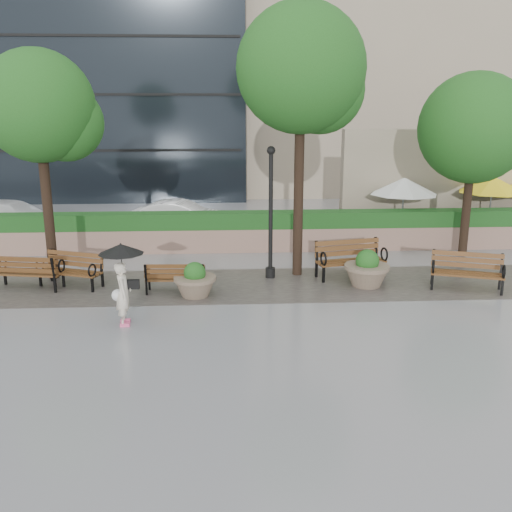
{
  "coord_description": "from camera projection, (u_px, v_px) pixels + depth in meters",
  "views": [
    {
      "loc": [
        -0.14,
        -12.25,
        4.9
      ],
      "look_at": [
        0.67,
        2.05,
        1.1
      ],
      "focal_mm": 40.0,
      "sensor_mm": 36.0,
      "label": 1
    }
  ],
  "objects": [
    {
      "name": "planter_left",
      "position": [
        195.0,
        283.0,
        15.0
      ],
      "size": [
        1.12,
        1.12,
        0.94
      ],
      "color": "#7F6B56",
      "rests_on": "ground"
    },
    {
      "name": "bench_0",
      "position": [
        29.0,
        279.0,
        15.62
      ],
      "size": [
        1.91,
        1.03,
        0.97
      ],
      "rotation": [
        0.0,
        0.0,
        2.96
      ],
      "color": "brown",
      "rests_on": "ground"
    },
    {
      "name": "cafe_hedge",
      "position": [
        473.0,
        230.0,
        20.99
      ],
      "size": [
        8.0,
        0.5,
        0.9
      ],
      "primitive_type": "cube",
      "color": "#184316",
      "rests_on": "ground"
    },
    {
      "name": "patio_umb_yellow_a",
      "position": [
        492.0,
        185.0,
        21.48
      ],
      "size": [
        2.5,
        2.5,
        2.3
      ],
      "color": "black",
      "rests_on": "ground"
    },
    {
      "name": "asphalt_street",
      "position": [
        228.0,
        227.0,
        23.7
      ],
      "size": [
        40.0,
        7.0,
        0.0
      ],
      "primitive_type": "cube",
      "color": "black",
      "rests_on": "ground"
    },
    {
      "name": "tree_0",
      "position": [
        45.0,
        111.0,
        15.54
      ],
      "size": [
        3.2,
        3.06,
        6.4
      ],
      "color": "black",
      "rests_on": "ground"
    },
    {
      "name": "bench_3",
      "position": [
        350.0,
        267.0,
        16.67
      ],
      "size": [
        2.12,
        1.2,
        1.07
      ],
      "rotation": [
        0.0,
        0.0,
        0.21
      ],
      "color": "brown",
      "rests_on": "ground"
    },
    {
      "name": "bldg_stone",
      "position": [
        395.0,
        15.0,
        33.26
      ],
      "size": [
        18.0,
        10.0,
        20.0
      ],
      "primitive_type": "cube",
      "color": "tan",
      "rests_on": "ground"
    },
    {
      "name": "planter_right",
      "position": [
        367.0,
        272.0,
        15.84
      ],
      "size": [
        1.25,
        1.25,
        1.05
      ],
      "color": "#7F6B56",
      "rests_on": "ground"
    },
    {
      "name": "lamppost",
      "position": [
        271.0,
        222.0,
        16.3
      ],
      "size": [
        0.28,
        0.28,
        3.8
      ],
      "color": "black",
      "rests_on": "ground"
    },
    {
      "name": "bench_4",
      "position": [
        466.0,
        279.0,
        15.55
      ],
      "size": [
        2.0,
        1.31,
        1.0
      ],
      "rotation": [
        0.0,
        0.0,
        -0.33
      ],
      "color": "brown",
      "rests_on": "ground"
    },
    {
      "name": "cobble_strip",
      "position": [
        230.0,
        285.0,
        15.98
      ],
      "size": [
        28.0,
        3.2,
        0.01
      ],
      "primitive_type": "cube",
      "color": "#383330",
      "rests_on": "ground"
    },
    {
      "name": "patio_umb_white",
      "position": [
        404.0,
        187.0,
        20.99
      ],
      "size": [
        2.5,
        2.5,
        2.3
      ],
      "color": "black",
      "rests_on": "ground"
    },
    {
      "name": "bench_2",
      "position": [
        176.0,
        284.0,
        15.32
      ],
      "size": [
        1.62,
        0.7,
        0.85
      ],
      "rotation": [
        0.0,
        0.0,
        3.1
      ],
      "color": "brown",
      "rests_on": "ground"
    },
    {
      "name": "pedestrian",
      "position": [
        122.0,
        276.0,
        12.89
      ],
      "size": [
        1.03,
        1.03,
        1.89
      ],
      "rotation": [
        0.0,
        0.0,
        1.68
      ],
      "color": "#EEE1C8",
      "rests_on": "ground"
    },
    {
      "name": "car_right",
      "position": [
        182.0,
        217.0,
        22.41
      ],
      "size": [
        4.03,
        1.97,
        1.27
      ],
      "primitive_type": "imported",
      "rotation": [
        0.0,
        0.0,
        1.4
      ],
      "color": "silver",
      "rests_on": "ground"
    },
    {
      "name": "tree_2",
      "position": [
        478.0,
        131.0,
        18.19
      ],
      "size": [
        3.59,
        3.51,
        5.95
      ],
      "color": "black",
      "rests_on": "ground"
    },
    {
      "name": "bench_1",
      "position": [
        71.0,
        277.0,
        15.81
      ],
      "size": [
        1.88,
        1.29,
        0.95
      ],
      "rotation": [
        0.0,
        0.0,
        -0.37
      ],
      "color": "brown",
      "rests_on": "ground"
    },
    {
      "name": "hedge_wall",
      "position": [
        229.0,
        232.0,
        19.67
      ],
      "size": [
        24.0,
        0.8,
        1.35
      ],
      "color": "#916B5E",
      "rests_on": "ground"
    },
    {
      "name": "cafe_wall",
      "position": [
        465.0,
        180.0,
        22.74
      ],
      "size": [
        10.0,
        0.6,
        4.0
      ],
      "primitive_type": "cube",
      "color": "tan",
      "rests_on": "ground"
    },
    {
      "name": "tree_1",
      "position": [
        306.0,
        74.0,
        15.65
      ],
      "size": [
        3.62,
        3.55,
        7.65
      ],
      "color": "black",
      "rests_on": "ground"
    },
    {
      "name": "car_left",
      "position": [
        12.0,
        219.0,
        21.69
      ],
      "size": [
        4.98,
        2.5,
        1.39
      ],
      "primitive_type": "imported",
      "rotation": [
        0.0,
        0.0,
        1.45
      ],
      "color": "silver",
      "rests_on": "ground"
    },
    {
      "name": "ground",
      "position": [
        232.0,
        325.0,
        13.09
      ],
      "size": [
        100.0,
        100.0,
        0.0
      ],
      "primitive_type": "plane",
      "color": "gray",
      "rests_on": "ground"
    }
  ]
}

